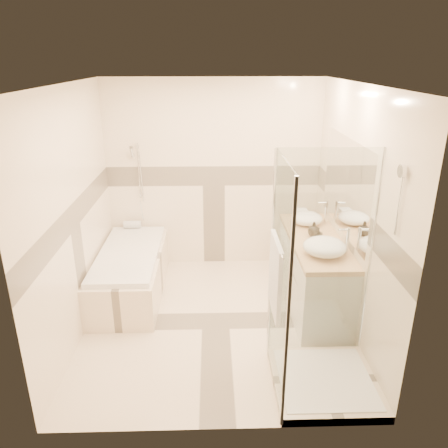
{
  "coord_description": "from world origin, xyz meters",
  "views": [
    {
      "loc": [
        -0.03,
        -4.11,
        2.73
      ],
      "look_at": [
        0.1,
        0.25,
        1.05
      ],
      "focal_mm": 35.0,
      "sensor_mm": 36.0,
      "label": 1
    }
  ],
  "objects_px": {
    "amenity_bottle_b": "(314,229)",
    "bathtub": "(130,270)",
    "vanity": "(314,272)",
    "shower_enclosure": "(313,333)",
    "amenity_bottle_a": "(318,236)",
    "vessel_sink_far": "(325,247)",
    "vessel_sink_near": "(307,218)"
  },
  "relations": [
    {
      "from": "amenity_bottle_b",
      "to": "bathtub",
      "type": "bearing_deg",
      "value": 172.45
    },
    {
      "from": "vanity",
      "to": "shower_enclosure",
      "type": "relative_size",
      "value": 0.79
    },
    {
      "from": "vanity",
      "to": "amenity_bottle_a",
      "type": "bearing_deg",
      "value": -97.66
    },
    {
      "from": "shower_enclosure",
      "to": "amenity_bottle_b",
      "type": "bearing_deg",
      "value": 78.48
    },
    {
      "from": "vanity",
      "to": "amenity_bottle_b",
      "type": "relative_size",
      "value": 9.74
    },
    {
      "from": "bathtub",
      "to": "amenity_bottle_a",
      "type": "height_order",
      "value": "amenity_bottle_a"
    },
    {
      "from": "vessel_sink_far",
      "to": "amenity_bottle_a",
      "type": "height_order",
      "value": "amenity_bottle_a"
    },
    {
      "from": "vanity",
      "to": "amenity_bottle_b",
      "type": "distance_m",
      "value": 0.51
    },
    {
      "from": "vanity",
      "to": "vessel_sink_far",
      "type": "distance_m",
      "value": 0.67
    },
    {
      "from": "shower_enclosure",
      "to": "vessel_sink_far",
      "type": "xyz_separation_m",
      "value": [
        0.27,
        0.85,
        0.43
      ]
    },
    {
      "from": "shower_enclosure",
      "to": "vessel_sink_near",
      "type": "bearing_deg",
      "value": 80.94
    },
    {
      "from": "bathtub",
      "to": "vanity",
      "type": "relative_size",
      "value": 1.05
    },
    {
      "from": "vessel_sink_near",
      "to": "amenity_bottle_b",
      "type": "xyz_separation_m",
      "value": [
        0.0,
        -0.37,
        0.01
      ]
    },
    {
      "from": "shower_enclosure",
      "to": "vessel_sink_far",
      "type": "bearing_deg",
      "value": 72.11
    },
    {
      "from": "bathtub",
      "to": "vanity",
      "type": "xyz_separation_m",
      "value": [
        2.15,
        -0.35,
        0.12
      ]
    },
    {
      "from": "vessel_sink_far",
      "to": "vessel_sink_near",
      "type": "bearing_deg",
      "value": 90.0
    },
    {
      "from": "bathtub",
      "to": "vessel_sink_far",
      "type": "height_order",
      "value": "vessel_sink_far"
    },
    {
      "from": "shower_enclosure",
      "to": "vessel_sink_far",
      "type": "height_order",
      "value": "shower_enclosure"
    },
    {
      "from": "vessel_sink_far",
      "to": "amenity_bottle_b",
      "type": "distance_m",
      "value": 0.49
    },
    {
      "from": "vanity",
      "to": "shower_enclosure",
      "type": "height_order",
      "value": "shower_enclosure"
    },
    {
      "from": "bathtub",
      "to": "amenity_bottle_a",
      "type": "relative_size",
      "value": 9.29
    },
    {
      "from": "vessel_sink_near",
      "to": "amenity_bottle_a",
      "type": "relative_size",
      "value": 2.01
    },
    {
      "from": "vessel_sink_near",
      "to": "amenity_bottle_b",
      "type": "distance_m",
      "value": 0.37
    },
    {
      "from": "bathtub",
      "to": "amenity_bottle_b",
      "type": "distance_m",
      "value": 2.24
    },
    {
      "from": "vanity",
      "to": "amenity_bottle_a",
      "type": "xyz_separation_m",
      "value": [
        -0.02,
        -0.15,
        0.52
      ]
    },
    {
      "from": "bathtub",
      "to": "vessel_sink_far",
      "type": "bearing_deg",
      "value": -20.0
    },
    {
      "from": "vessel_sink_far",
      "to": "vanity",
      "type": "bearing_deg",
      "value": 87.31
    },
    {
      "from": "amenity_bottle_b",
      "to": "vessel_sink_far",
      "type": "bearing_deg",
      "value": -90.0
    },
    {
      "from": "bathtub",
      "to": "vessel_sink_near",
      "type": "height_order",
      "value": "vessel_sink_near"
    },
    {
      "from": "amenity_bottle_a",
      "to": "bathtub",
      "type": "bearing_deg",
      "value": 166.83
    },
    {
      "from": "amenity_bottle_b",
      "to": "vanity",
      "type": "bearing_deg",
      "value": -73.58
    },
    {
      "from": "vessel_sink_far",
      "to": "amenity_bottle_a",
      "type": "xyz_separation_m",
      "value": [
        0.0,
        0.28,
        0.0
      ]
    }
  ]
}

